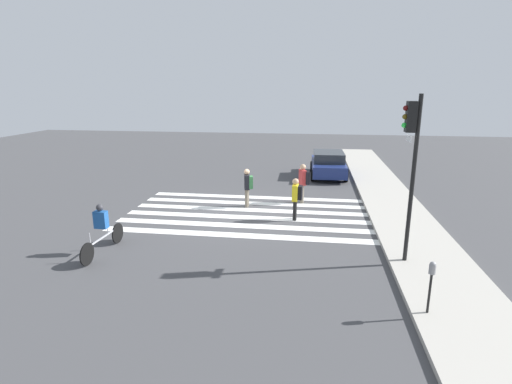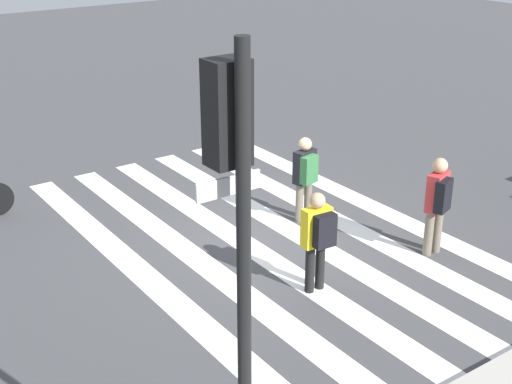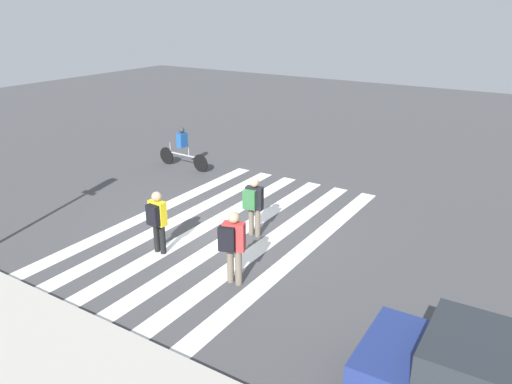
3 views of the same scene
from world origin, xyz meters
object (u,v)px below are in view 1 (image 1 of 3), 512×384
(pedestrian_adult_yellow_jacket, at_px, (248,185))
(traffic_light, at_px, (411,149))
(pedestrian_adult_tall_backpack, at_px, (303,180))
(car_parked_far_curb, at_px, (328,164))
(parking_meter, at_px, (431,276))
(pedestrian_adult_blue_shirt, at_px, (296,196))
(cyclist_mid_street, at_px, (102,228))

(pedestrian_adult_yellow_jacket, bearing_deg, traffic_light, -145.79)
(pedestrian_adult_yellow_jacket, relative_size, pedestrian_adult_tall_backpack, 0.95)
(pedestrian_adult_yellow_jacket, bearing_deg, car_parked_far_curb, -40.81)
(traffic_light, distance_m, car_parked_far_curb, 12.48)
(car_parked_far_curb, bearing_deg, pedestrian_adult_yellow_jacket, -29.87)
(traffic_light, xyz_separation_m, parking_meter, (2.93, 0.01, -2.44))
(traffic_light, xyz_separation_m, pedestrian_adult_tall_backpack, (-6.22, -3.08, -2.43))
(traffic_light, distance_m, pedestrian_adult_blue_shirt, 5.56)
(car_parked_far_curb, bearing_deg, parking_meter, 5.52)
(parking_meter, bearing_deg, traffic_light, -179.79)
(traffic_light, bearing_deg, pedestrian_adult_yellow_jacket, -133.65)
(cyclist_mid_street, distance_m, car_parked_far_curb, 14.60)
(traffic_light, xyz_separation_m, pedestrian_adult_blue_shirt, (-3.72, -3.30, -2.49))
(parking_meter, bearing_deg, pedestrian_adult_blue_shirt, -153.56)
(pedestrian_adult_yellow_jacket, xyz_separation_m, pedestrian_adult_blue_shirt, (1.51, 2.19, -0.01))
(traffic_light, height_order, cyclist_mid_street, traffic_light)
(pedestrian_adult_blue_shirt, distance_m, car_parked_far_curb, 8.48)
(cyclist_mid_street, bearing_deg, pedestrian_adult_yellow_jacket, 148.96)
(parking_meter, xyz_separation_m, pedestrian_adult_yellow_jacket, (-8.16, -5.49, -0.05))
(pedestrian_adult_tall_backpack, height_order, cyclist_mid_street, pedestrian_adult_tall_backpack)
(pedestrian_adult_tall_backpack, distance_m, cyclist_mid_street, 9.10)
(traffic_light, bearing_deg, car_parked_far_curb, -171.72)
(cyclist_mid_street, bearing_deg, car_parked_far_curb, 151.37)
(traffic_light, height_order, pedestrian_adult_blue_shirt, traffic_light)
(traffic_light, height_order, pedestrian_adult_tall_backpack, traffic_light)
(traffic_light, distance_m, pedestrian_adult_tall_backpack, 7.35)
(pedestrian_adult_yellow_jacket, height_order, car_parked_far_curb, pedestrian_adult_yellow_jacket)
(pedestrian_adult_blue_shirt, height_order, cyclist_mid_street, pedestrian_adult_blue_shirt)
(pedestrian_adult_yellow_jacket, distance_m, cyclist_mid_street, 6.84)
(parking_meter, xyz_separation_m, car_parked_far_curb, (-14.98, -1.77, -0.30))
(pedestrian_adult_yellow_jacket, bearing_deg, cyclist_mid_street, 134.66)
(parking_meter, xyz_separation_m, pedestrian_adult_tall_backpack, (-9.15, -3.09, 0.01))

